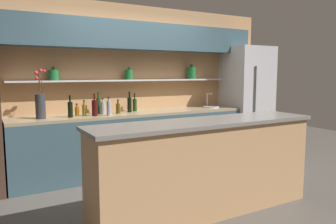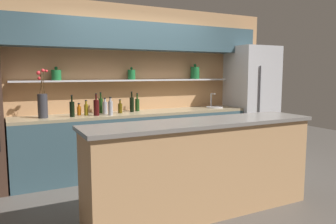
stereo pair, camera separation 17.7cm
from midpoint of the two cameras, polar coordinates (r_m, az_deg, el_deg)
name	(u,v)px [view 2 (the right image)]	position (r m, az deg, el deg)	size (l,w,h in m)	color
ground_plane	(178,195)	(4.23, 2.92, -14.32)	(12.00, 12.00, 0.00)	#4C4742
back_wall_unit	(132,71)	(5.32, -5.29, 7.07)	(5.20, 0.44, 2.60)	tan
back_counter_unit	(138,141)	(5.15, -4.35, -5.12)	(3.66, 0.62, 0.92)	#334C56
island_counter	(203,167)	(3.62, 7.45, -9.49)	(2.61, 0.61, 1.02)	tan
refrigerator	(251,102)	(6.25, 15.08, 1.77)	(0.79, 0.73, 2.00)	#B7B7BC
flower_vase	(43,104)	(4.68, -20.00, 1.40)	(0.15, 0.15, 0.66)	#2D2D33
sink_fixture	(214,106)	(5.80, 8.92, 0.99)	(0.29, 0.29, 0.25)	#B7B7BC
bottle_oil_0	(86,109)	(4.80, -13.05, 0.46)	(0.06, 0.06, 0.22)	brown
bottle_wine_1	(96,107)	(4.74, -11.33, 0.80)	(0.08, 0.08, 0.32)	#380C0C
bottle_spirit_2	(105,107)	(4.95, -9.92, 0.80)	(0.08, 0.08, 0.24)	gray
bottle_sauce_3	(79,110)	(4.84, -14.23, 0.27)	(0.06, 0.06, 0.17)	#9E4C0A
bottle_wine_4	(101,105)	(5.04, -10.63, 1.18)	(0.07, 0.07, 0.32)	#193814
bottle_oil_5	(120,108)	(4.98, -7.33, 0.72)	(0.06, 0.06, 0.21)	#47380A
bottle_spirit_6	(111,108)	(4.75, -8.94, 0.75)	(0.07, 0.07, 0.26)	gray
bottle_wine_7	(137,104)	(5.23, -4.42, 1.32)	(0.07, 0.07, 0.29)	#193814
bottle_wine_8	(132,104)	(5.12, -5.34, 1.37)	(0.07, 0.07, 0.32)	black
bottle_wine_9	(72,109)	(4.68, -15.33, 0.56)	(0.07, 0.07, 0.30)	black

